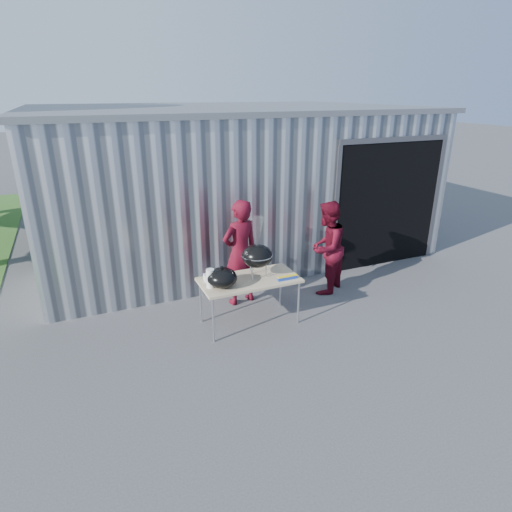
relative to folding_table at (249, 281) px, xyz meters
name	(u,v)px	position (x,y,z in m)	size (l,w,h in m)	color
ground	(276,334)	(0.22, -0.49, -0.71)	(80.00, 80.00, 0.00)	#434346
building	(228,176)	(1.14, 4.09, 0.83)	(8.20, 6.20, 3.10)	silver
folding_table	(249,281)	(0.00, 0.00, 0.00)	(1.50, 0.75, 0.75)	tan
kettle_grill	(257,251)	(0.14, 0.03, 0.45)	(0.47, 0.47, 0.95)	black
grill_lid	(222,278)	(-0.47, -0.10, 0.18)	(0.44, 0.44, 0.32)	black
paper_towels	(210,278)	(-0.63, -0.05, 0.18)	(0.12, 0.12, 0.28)	white
white_tub	(211,277)	(-0.55, 0.18, 0.09)	(0.20, 0.15, 0.10)	white
foil_box	(287,278)	(0.52, -0.25, 0.07)	(0.32, 0.06, 0.06)	#193AA3
person_cook	(240,253)	(0.14, 0.72, 0.19)	(0.66, 0.43, 1.80)	#4F0917
person_bystander	(326,248)	(1.69, 0.52, 0.12)	(0.81, 0.63, 1.67)	#4F0917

